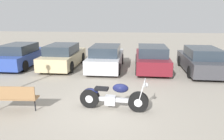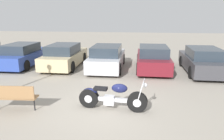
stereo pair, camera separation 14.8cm
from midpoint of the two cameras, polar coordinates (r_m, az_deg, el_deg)
The scene contains 8 objects.
ground_plane at distance 7.39m, azimuth -2.16°, elevation -10.13°, with size 60.00×60.00×0.00m, color gray.
motorcycle at distance 7.22m, azimuth 0.62°, elevation -7.10°, with size 2.29×0.67×1.05m.
parked_car_blue at distance 14.18m, azimuth -21.94°, elevation 3.59°, with size 1.79×4.16×1.35m.
parked_car_champagne at distance 13.19m, azimuth -11.97°, elevation 3.57°, with size 1.79×4.16×1.35m.
parked_car_silver at distance 12.39m, azimuth -0.95°, elevation 3.19°, with size 1.79×4.16×1.35m.
parked_car_maroon at distance 12.45m, azimuth 10.97°, elevation 2.97°, with size 1.79×4.16×1.35m.
parked_car_dark_grey at distance 12.57m, azimuth 22.84°, elevation 2.20°, with size 1.79×4.16×1.35m.
park_bench at distance 7.68m, azimuth -23.88°, elevation -6.06°, with size 1.48×0.50×0.89m.
Camera 2 is at (1.18, -6.61, 3.10)m, focal length 35.00 mm.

